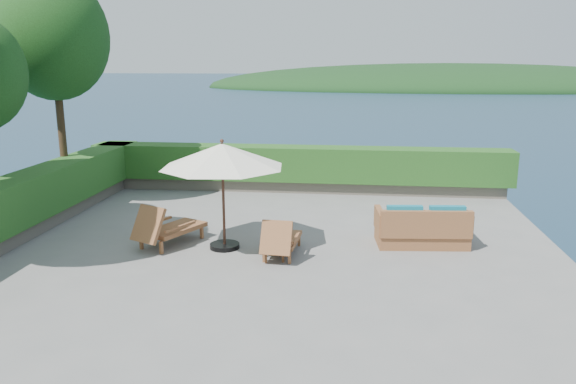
# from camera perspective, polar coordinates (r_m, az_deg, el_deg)

# --- Properties ---
(ground) EXTENTS (12.00, 12.00, 0.00)m
(ground) POSITION_cam_1_polar(r_m,az_deg,el_deg) (11.51, -1.97, -6.19)
(ground) COLOR gray
(ground) RESTS_ON ground
(foundation) EXTENTS (12.00, 12.00, 3.00)m
(foundation) POSITION_cam_1_polar(r_m,az_deg,el_deg) (12.12, -1.91, -13.13)
(foundation) COLOR #4E493E
(foundation) RESTS_ON ocean
(ocean) EXTENTS (600.00, 600.00, 0.00)m
(ocean) POSITION_cam_1_polar(r_m,az_deg,el_deg) (12.83, -1.86, -18.95)
(ocean) COLOR #142B3F
(ocean) RESTS_ON ground
(offshore_island) EXTENTS (126.00, 57.60, 12.60)m
(offshore_island) POSITION_cam_1_polar(r_m,az_deg,el_deg) (152.68, 15.88, 10.13)
(offshore_island) COLOR #133217
(offshore_island) RESTS_ON ocean
(planter_wall_far) EXTENTS (12.00, 0.60, 0.36)m
(planter_wall_far) POSITION_cam_1_polar(r_m,az_deg,el_deg) (16.82, 0.94, 0.68)
(planter_wall_far) COLOR #655D50
(planter_wall_far) RESTS_ON ground
(planter_wall_left) EXTENTS (0.60, 12.00, 0.36)m
(planter_wall_left) POSITION_cam_1_polar(r_m,az_deg,el_deg) (13.47, -26.29, -3.90)
(planter_wall_left) COLOR #655D50
(planter_wall_left) RESTS_ON ground
(hedge_far) EXTENTS (12.40, 0.90, 1.00)m
(hedge_far) POSITION_cam_1_polar(r_m,az_deg,el_deg) (16.69, 0.95, 2.93)
(hedge_far) COLOR #134316
(hedge_far) RESTS_ON planter_wall_far
(hedge_left) EXTENTS (0.90, 12.40, 1.00)m
(hedge_left) POSITION_cam_1_polar(r_m,az_deg,el_deg) (13.31, -26.58, -1.14)
(hedge_left) COLOR #134316
(hedge_left) RESTS_ON planter_wall_left
(tree_far) EXTENTS (2.80, 2.80, 6.03)m
(tree_far) POSITION_cam_1_polar(r_m,az_deg,el_deg) (15.92, -22.76, 14.30)
(tree_far) COLOR #3C2A17
(tree_far) RESTS_ON ground
(patio_umbrella) EXTENTS (3.18, 3.18, 2.30)m
(patio_umbrella) POSITION_cam_1_polar(r_m,az_deg,el_deg) (11.39, -6.69, 3.60)
(patio_umbrella) COLOR black
(patio_umbrella) RESTS_ON ground
(lounge_left) EXTENTS (1.33, 1.77, 0.95)m
(lounge_left) POSITION_cam_1_polar(r_m,az_deg,el_deg) (12.11, -12.22, -3.54)
(lounge_left) COLOR #9C5D38
(lounge_left) RESTS_ON ground
(lounge_right) EXTENTS (0.72, 1.49, 0.84)m
(lounge_right) POSITION_cam_1_polar(r_m,az_deg,el_deg) (11.23, -0.73, -4.82)
(lounge_right) COLOR #9C5D38
(lounge_right) RESTS_ON ground
(side_table) EXTENTS (0.54, 0.54, 0.46)m
(side_table) POSITION_cam_1_polar(r_m,az_deg,el_deg) (11.00, -1.52, -5.06)
(side_table) COLOR brown
(side_table) RESTS_ON ground
(wicker_loveseat) EXTENTS (1.99, 1.15, 0.93)m
(wicker_loveseat) POSITION_cam_1_polar(r_m,az_deg,el_deg) (12.20, 13.46, -3.66)
(wicker_loveseat) COLOR #9C5D38
(wicker_loveseat) RESTS_ON ground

